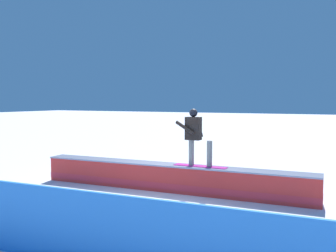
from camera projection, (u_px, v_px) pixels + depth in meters
The scene contains 4 objects.
ground_plane at pixel (169, 191), 10.15m from camera, with size 120.00×120.00×0.00m, color white.
grind_box at pixel (169, 179), 10.13m from camera, with size 7.81×0.96×0.74m.
snowboarder at pixel (195, 135), 9.75m from camera, with size 1.44×0.43×1.52m.
safety_fence at pixel (34, 221), 5.81m from camera, with size 13.52×0.06×1.17m, color #2D85ED.
Camera 1 is at (-4.42, 8.97, 2.48)m, focal length 39.51 mm.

